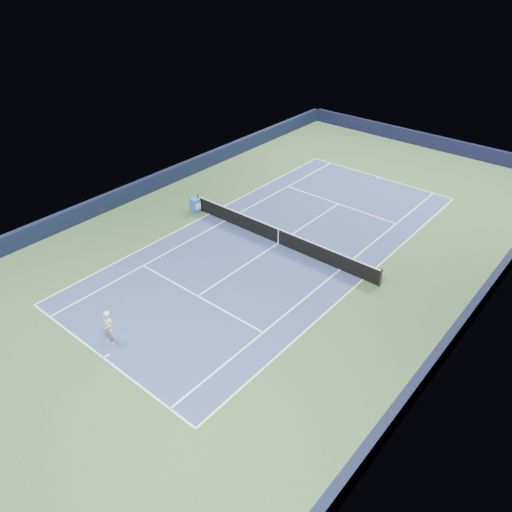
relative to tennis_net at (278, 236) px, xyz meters
The scene contains 19 objects.
ground 0.50m from the tennis_net, ahead, with size 40.00×40.00×0.00m, color #2F4C29.
wall_far 19.83m from the tennis_net, 90.00° to the left, with size 22.00×0.35×1.10m, color black.
wall_right 10.83m from the tennis_net, ahead, with size 0.35×40.00×1.10m, color black.
wall_left 10.83m from the tennis_net, behind, with size 0.35×40.00×1.10m, color #101732.
court_surface 0.50m from the tennis_net, ahead, with size 10.97×23.77×0.01m, color navy.
baseline_far 11.90m from the tennis_net, 90.00° to the left, with size 10.97×0.08×0.00m, color white.
baseline_near 11.90m from the tennis_net, 90.00° to the right, with size 10.97×0.08×0.00m, color white.
sideline_doubles_right 5.51m from the tennis_net, ahead, with size 0.08×23.77×0.00m, color white.
sideline_doubles_left 5.51m from the tennis_net, behind, with size 0.08×23.77×0.00m, color white.
sideline_singles_right 4.14m from the tennis_net, ahead, with size 0.08×23.77×0.00m, color white.
sideline_singles_left 4.14m from the tennis_net, behind, with size 0.08×23.77×0.00m, color white.
service_line_far 6.42m from the tennis_net, 90.00° to the left, with size 8.23×0.08×0.00m, color white.
service_line_near 6.42m from the tennis_net, 90.00° to the right, with size 8.23×0.08×0.00m, color white.
center_service_line 0.50m from the tennis_net, ahead, with size 0.08×12.80×0.00m, color white.
center_mark_far 11.75m from the tennis_net, 90.00° to the left, with size 0.08×0.30×0.00m, color white.
center_mark_near 11.75m from the tennis_net, 90.00° to the right, with size 0.08×0.30×0.00m, color white.
tennis_net is the anchor object (origin of this frame).
sponsor_cube 6.40m from the tennis_net, behind, with size 0.62×0.56×0.89m.
tennis_player 11.08m from the tennis_net, 92.86° to the right, with size 0.79×1.28×1.66m.
Camera 1 is at (14.55, -19.36, 14.91)m, focal length 35.00 mm.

